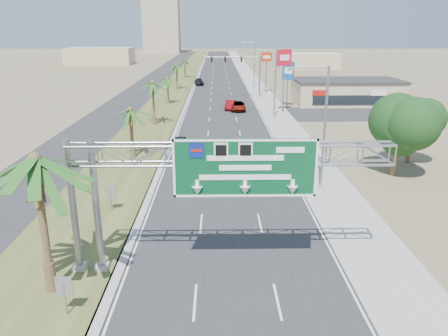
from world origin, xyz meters
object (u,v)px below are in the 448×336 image
car_left_lane (180,144)px  pole_sign_red_far (267,60)px  sign_gantry (214,165)px  car_mid_lane (230,105)px  signal_mast (249,73)px  car_far (199,82)px  palm_near (35,160)px  car_right_lane (238,106)px  store_building (346,92)px  pole_sign_blue (288,73)px  pole_sign_red_near (284,62)px

car_left_lane → pole_sign_red_far: 46.64m
sign_gantry → car_mid_lane: size_ratio=3.73×
signal_mast → car_far: size_ratio=2.07×
sign_gantry → palm_near: size_ratio=2.01×
car_far → pole_sign_red_far: size_ratio=0.59×
signal_mast → car_right_lane: size_ratio=1.99×
store_building → pole_sign_red_far: pole_sign_red_far is taller
store_building → car_mid_lane: bearing=-164.9°
sign_gantry → car_far: bearing=92.7°
sign_gantry → pole_sign_red_far: pole_sign_red_far is taller
car_left_lane → car_right_lane: 25.27m
car_left_lane → pole_sign_red_far: (14.11, 44.05, 5.95)m
store_building → car_right_lane: size_ratio=3.49×
signal_mast → car_far: bearing=115.3°
car_far → pole_sign_red_far: 21.28m
sign_gantry → pole_sign_blue: pole_sign_blue is taller
car_mid_lane → palm_near: bearing=-94.5°
pole_sign_red_near → pole_sign_blue: bearing=74.6°
sign_gantry → car_left_lane: 25.92m
car_far → pole_sign_red_far: bearing=-52.6°
car_left_lane → pole_sign_red_near: size_ratio=0.42×
store_building → car_left_lane: size_ratio=4.35×
car_left_lane → car_mid_lane: size_ratio=0.92×
signal_mast → car_right_lane: 13.75m
car_mid_lane → pole_sign_blue: (9.59, 1.86, 5.05)m
palm_near → car_mid_lane: bearing=78.6°
sign_gantry → pole_sign_red_near: (10.47, 46.78, 1.83)m
sign_gantry → store_building: sign_gantry is taller
sign_gantry → pole_sign_blue: (12.01, 52.35, -0.27)m
palm_near → car_right_lane: bearing=77.0°
store_building → car_far: bearing=134.4°
sign_gantry → signal_mast: size_ratio=1.63×
car_right_lane → pole_sign_red_far: bearing=72.4°
pole_sign_blue → car_right_lane: bearing=-159.4°
signal_mast → car_mid_lane: bearing=-108.3°
car_mid_lane → pole_sign_blue: 10.99m
sign_gantry → pole_sign_red_near: bearing=77.4°
pole_sign_red_far → signal_mast: bearing=-119.6°
signal_mast → car_far: signal_mast is taller
car_far → palm_near: bearing=-99.6°
signal_mast → pole_sign_red_far: 8.33m
sign_gantry → car_right_lane: sign_gantry is taller
car_left_lane → car_right_lane: bearing=70.1°
car_far → sign_gantry: bearing=-94.1°
car_right_lane → pole_sign_red_near: (6.85, -2.42, 7.17)m
sign_gantry → car_left_lane: size_ratio=4.05×
car_mid_lane → pole_sign_red_near: bearing=-17.9°
pole_sign_red_near → palm_near: bearing=-110.9°
pole_sign_red_near → pole_sign_red_far: 22.38m
car_left_lane → car_mid_lane: (6.28, 25.42, 0.03)m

